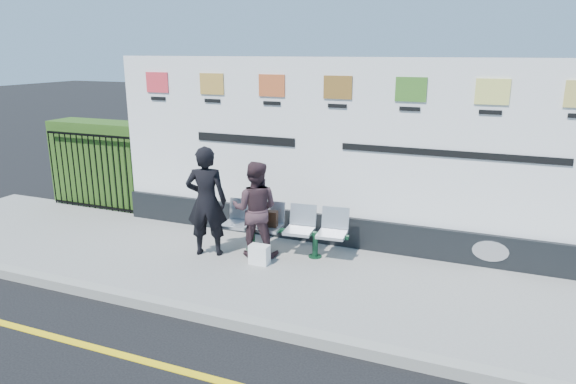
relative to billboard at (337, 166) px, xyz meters
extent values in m
plane|color=black|center=(-0.50, -3.85, -1.42)|extent=(80.00, 80.00, 0.00)
cube|color=gray|center=(-0.50, -1.35, -1.36)|extent=(14.00, 3.00, 0.12)
cube|color=gray|center=(-0.50, -2.85, -1.35)|extent=(14.00, 0.18, 0.14)
cube|color=yellow|center=(-0.50, -3.85, -1.42)|extent=(14.00, 0.10, 0.01)
cube|color=black|center=(0.00, 0.00, -1.05)|extent=(8.00, 0.30, 0.50)
cube|color=white|center=(0.00, 0.00, 0.45)|extent=(8.00, 0.14, 2.50)
cube|color=#2B4F17|center=(-5.08, 0.45, -0.45)|extent=(2.35, 0.70, 1.70)
imported|color=black|center=(-1.71, -1.21, -0.44)|extent=(0.73, 0.59, 1.72)
imported|color=#3A262B|center=(-1.00, -0.98, -0.55)|extent=(0.84, 0.72, 1.50)
cube|color=black|center=(-0.88, -0.78, -0.75)|extent=(0.33, 0.19, 0.25)
cube|color=white|center=(-0.80, -1.27, -1.15)|extent=(0.29, 0.18, 0.29)
camera|label=1|loc=(2.29, -7.72, 1.80)|focal=32.00mm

